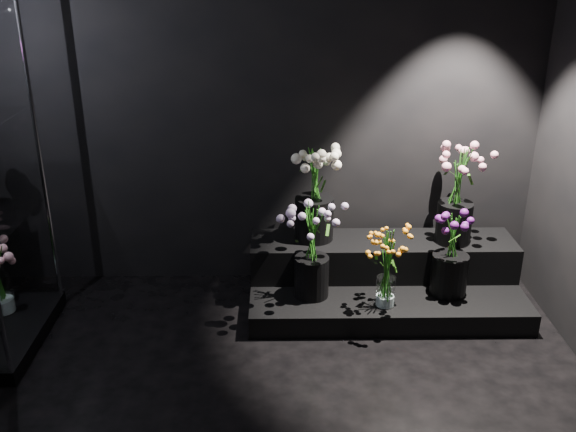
{
  "coord_description": "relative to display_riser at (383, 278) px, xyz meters",
  "views": [
    {
      "loc": [
        0.15,
        -2.46,
        2.36
      ],
      "look_at": [
        0.2,
        1.2,
        0.84
      ],
      "focal_mm": 40.0,
      "sensor_mm": 36.0,
      "label": 1
    }
  ],
  "objects": [
    {
      "name": "wall_back",
      "position": [
        -0.89,
        0.38,
        1.22
      ],
      "size": [
        4.0,
        0.0,
        4.0
      ],
      "primitive_type": "plane",
      "rotation": [
        1.57,
        0.0,
        0.0
      ],
      "color": "black",
      "rests_on": "floor"
    },
    {
      "name": "display_riser",
      "position": [
        0.0,
        0.0,
        0.0
      ],
      "size": [
        1.9,
        0.85,
        0.42
      ],
      "color": "black",
      "rests_on": "floor"
    },
    {
      "name": "bouquet_orange_bells",
      "position": [
        -0.04,
        -0.36,
        0.27
      ],
      "size": [
        0.35,
        0.35,
        0.56
      ],
      "rotation": [
        0.0,
        0.0,
        0.43
      ],
      "color": "white",
      "rests_on": "display_riser"
    },
    {
      "name": "bouquet_lilac",
      "position": [
        -0.53,
        -0.21,
        0.37
      ],
      "size": [
        0.45,
        0.45,
        0.68
      ],
      "rotation": [
        0.0,
        0.0,
        0.27
      ],
      "color": "black",
      "rests_on": "display_riser"
    },
    {
      "name": "bouquet_purple",
      "position": [
        0.41,
        -0.2,
        0.32
      ],
      "size": [
        0.39,
        0.39,
        0.61
      ],
      "rotation": [
        0.0,
        0.0,
        0.27
      ],
      "color": "black",
      "rests_on": "display_riser"
    },
    {
      "name": "bouquet_cream_roses",
      "position": [
        -0.5,
        0.15,
        0.63
      ],
      "size": [
        0.46,
        0.46,
        0.7
      ],
      "rotation": [
        0.0,
        0.0,
        -0.35
      ],
      "color": "black",
      "rests_on": "display_riser"
    },
    {
      "name": "bouquet_pink_roses",
      "position": [
        0.49,
        0.08,
        0.64
      ],
      "size": [
        0.41,
        0.41,
        0.7
      ],
      "rotation": [
        0.0,
        0.0,
        -0.28
      ],
      "color": "black",
      "rests_on": "display_riser"
    }
  ]
}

